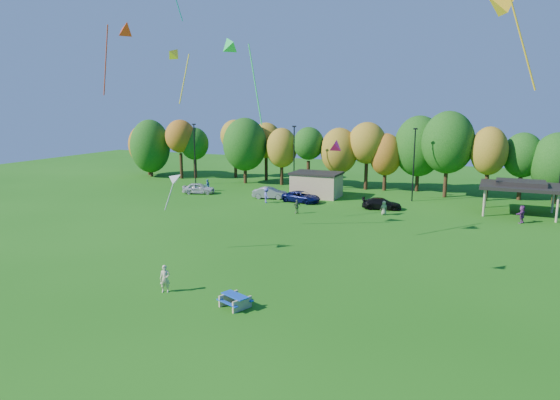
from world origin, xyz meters
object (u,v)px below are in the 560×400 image
at_px(kite_flyer, 165,279).
at_px(car_c, 301,197).
at_px(car_b, 270,193).
at_px(car_d, 382,204).
at_px(car_a, 199,188).
at_px(picnic_table, 235,300).

height_order(kite_flyer, car_c, kite_flyer).
bearing_deg(car_b, car_d, -105.96).
distance_m(kite_flyer, car_b, 32.87).
bearing_deg(car_b, car_a, 80.48).
height_order(car_a, car_b, car_a).
bearing_deg(car_a, picnic_table, -163.08).
xyz_separation_m(picnic_table, kite_flyer, (-5.33, 0.29, 0.46)).
distance_m(picnic_table, car_c, 32.77).
bearing_deg(kite_flyer, car_d, 50.55).
bearing_deg(car_c, car_a, 99.76).
relative_size(picnic_table, car_c, 0.45).
xyz_separation_m(car_c, car_d, (10.01, -0.12, -0.02)).
bearing_deg(car_a, car_c, -108.72).
bearing_deg(kite_flyer, picnic_table, -29.55).
bearing_deg(car_c, kite_flyer, -165.59).
height_order(car_b, car_c, car_b).
bearing_deg(car_a, kite_flyer, -169.68).
bearing_deg(picnic_table, car_a, 147.70).
xyz_separation_m(kite_flyer, car_a, (-17.71, 31.35, -0.17)).
height_order(picnic_table, car_a, car_a).
xyz_separation_m(car_b, car_c, (4.58, -0.57, -0.05)).
distance_m(picnic_table, car_a, 39.14).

